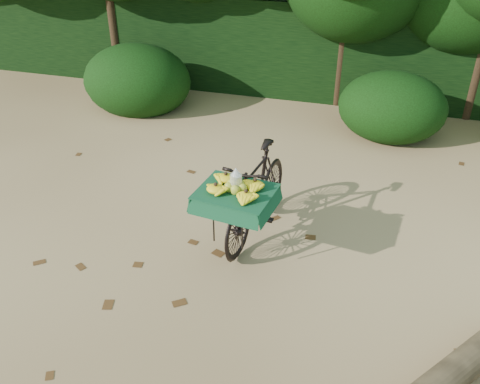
% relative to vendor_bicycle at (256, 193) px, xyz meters
% --- Properties ---
extents(ground, '(80.00, 80.00, 0.00)m').
position_rel_vendor_bicycle_xyz_m(ground, '(-0.10, -1.08, -0.55)').
color(ground, tan).
rests_on(ground, ground).
extents(vendor_bicycle, '(0.84, 1.87, 1.07)m').
position_rel_vendor_bicycle_xyz_m(vendor_bicycle, '(0.00, 0.00, 0.00)').
color(vendor_bicycle, black).
rests_on(vendor_bicycle, ground).
extents(hedge_backdrop, '(26.00, 1.80, 1.80)m').
position_rel_vendor_bicycle_xyz_m(hedge_backdrop, '(-0.10, 5.22, 0.35)').
color(hedge_backdrop, black).
rests_on(hedge_backdrop, ground).
extents(bush_clumps, '(8.80, 1.70, 0.90)m').
position_rel_vendor_bicycle_xyz_m(bush_clumps, '(0.40, 3.22, -0.10)').
color(bush_clumps, black).
rests_on(bush_clumps, ground).
extents(leaf_litter, '(7.00, 7.30, 0.01)m').
position_rel_vendor_bicycle_xyz_m(leaf_litter, '(-0.10, -0.43, -0.54)').
color(leaf_litter, '#4C2E14').
rests_on(leaf_litter, ground).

